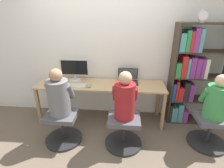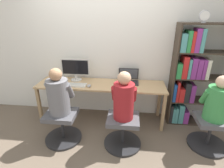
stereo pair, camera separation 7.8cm
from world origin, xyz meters
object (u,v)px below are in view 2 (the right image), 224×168
Objects in this scene: person_near_shelf at (218,101)px; bookshelf at (192,77)px; office_chair_left at (62,126)px; office_chair_side at (210,132)px; desk_clock at (205,16)px; keyboard at (74,85)px; office_chair_right at (123,131)px; laptop at (128,80)px; person_at_laptop at (124,98)px; person_at_monitor at (58,94)px; desktop_monitor at (75,69)px.

bookshelf is at bearing 106.19° from person_near_shelf.
office_chair_left and office_chair_side have the same top height.
desk_clock reaches higher than office_chair_side.
bookshelf is (2.00, 0.22, 0.14)m from keyboard.
office_chair_right and office_chair_side have the same top height.
laptop is at bearing 152.28° from person_near_shelf.
person_at_laptop is at bearing -175.36° from office_chair_side.
desktop_monitor is at bearing 87.39° from person_at_monitor.
office_chair_side is at bearing 2.29° from person_at_monitor.
laptop is 0.63× the size of office_chair_left.
keyboard is at bearing -164.45° from laptop.
desk_clock is (2.06, 0.64, 1.61)m from office_chair_left.
desktop_monitor is 2.42m from office_chair_side.
laptop is 1.36m from office_chair_left.
office_chair_side is at bearing -70.44° from desk_clock.
person_at_laptop reaches higher than keyboard.
person_near_shelf is at bearing 2.56° from office_chair_left.
bookshelf reaches higher than person_at_monitor.
desktop_monitor is at bearing 176.51° from desk_clock.
person_near_shelf is at bearing 2.42° from person_at_monitor.
desk_clock is 0.31× the size of office_chair_side.
person_at_monitor is 1.24× the size of office_chair_side.
laptop is at bearing -0.26° from desktop_monitor.
desk_clock is (1.10, 0.65, 1.05)m from person_at_laptop.
desk_clock is (1.10, 0.65, 1.61)m from office_chair_right.
laptop is 0.21× the size of bookshelf.
bookshelf reaches higher than office_chair_side.
keyboard reaches higher than office_chair_right.
office_chair_left is 3.26× the size of desk_clock.
laptop reaches higher than office_chair_right.
person_at_monitor is at bearing -98.43° from keyboard.
desk_clock is 1.71m from office_chair_side.
keyboard is 2.27m from office_chair_side.
bookshelf is 9.99× the size of desk_clock.
office_chair_side is at bearing -16.73° from desktop_monitor.
laptop is at bearing 152.10° from office_chair_side.
desk_clock reaches higher than laptop.
office_chair_left is 1.00× the size of office_chair_side.
person_at_laptop reaches higher than office_chair_side.
keyboard reaches higher than office_chair_left.
desktop_monitor is 0.81× the size of person_near_shelf.
desktop_monitor is 0.30× the size of bookshelf.
office_chair_right is (0.88, -0.51, -0.50)m from keyboard.
laptop is 0.94m from office_chair_right.
bookshelf reaches higher than office_chair_right.
person_at_monitor reaches higher than office_chair_side.
desk_clock is 0.27× the size of person_near_shelf.
desktop_monitor reaches higher than laptop.
bookshelf reaches higher than person_at_laptop.
person_at_monitor is at bearing -177.58° from person_near_shelf.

